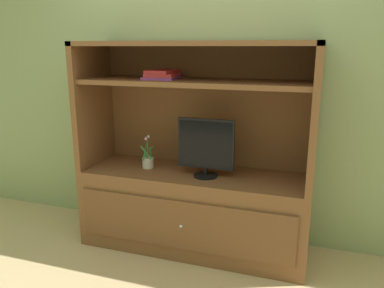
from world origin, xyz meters
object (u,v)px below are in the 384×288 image
object	(u,v)px
potted_plant	(148,161)
magazine_stack	(163,75)
media_console	(194,188)
tv_monitor	(206,147)

from	to	relation	value
potted_plant	magazine_stack	bearing A→B (deg)	4.30
potted_plant	media_console	bearing A→B (deg)	1.54
tv_monitor	potted_plant	distance (m)	0.55
media_console	tv_monitor	size ratio (longest dim) A/B	4.01
media_console	potted_plant	size ratio (longest dim) A/B	6.45
media_console	tv_monitor	bearing A→B (deg)	-31.38
tv_monitor	media_console	bearing A→B (deg)	148.62
media_console	magazine_stack	bearing A→B (deg)	180.00
media_console	tv_monitor	xyz separation A→B (m)	(0.11, -0.07, 0.38)
media_console	magazine_stack	xyz separation A→B (m)	(-0.26, 0.00, 0.91)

